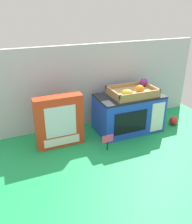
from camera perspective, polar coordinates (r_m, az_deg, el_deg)
ground_plane at (r=1.59m, az=2.21°, el=-5.69°), size 1.70×1.70×0.00m
display_back_panel at (r=1.67m, az=-0.92°, el=6.43°), size 1.61×0.03×0.56m
toy_microwave at (r=1.63m, az=7.80°, el=-0.16°), size 0.44×0.25×0.25m
food_groups_crate at (r=1.58m, az=8.98°, el=4.85°), size 0.30×0.21×0.08m
cookie_set_box at (r=1.44m, az=-8.79°, el=-2.23°), size 0.29×0.08×0.32m
price_sign at (r=1.41m, az=2.80°, el=-6.80°), size 0.07×0.01×0.10m
loose_toy_apple at (r=1.81m, az=18.05°, el=-2.00°), size 0.06×0.06×0.06m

